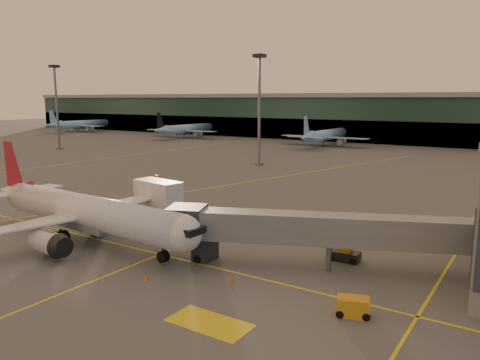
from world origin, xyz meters
The scene contains 14 objects.
ground centered at (0.00, 0.00, 0.00)m, with size 600.00×600.00×0.00m, color #4C4F54.
taxi_markings centered at (-7.32, 44.49, 0.01)m, with size 100.12×173.00×0.01m.
terminal centered at (0.00, 141.79, 8.76)m, with size 400.00×20.00×17.60m.
mast_west_far centered at (-90.00, 62.00, 14.86)m, with size 2.40×2.40×25.60m.
mast_west_near centered at (-20.00, 66.00, 14.86)m, with size 2.40×2.40×25.60m.
distant_aircraft_row centered at (10.83, 118.00, 0.00)m, with size 350.00×34.00×13.00m.
main_airplane centered at (-4.95, 3.66, 3.34)m, with size 34.11×30.72×10.29m.
jet_bridge centered at (22.17, 10.98, 3.63)m, with size 30.16×15.10×5.33m.
catering_truck centered at (-4.58, 15.16, 2.93)m, with size 6.99×3.86×5.16m.
gpu_cart centered at (26.02, 2.59, 0.67)m, with size 2.69×2.13×1.38m.
pushback_tug centered at (21.23, 13.49, 0.60)m, with size 2.96×1.70×1.49m.
cone_nose centered at (15.05, 3.01, 0.26)m, with size 0.43×0.43×0.55m.
cone_wing_left centered at (-7.26, 21.51, 0.27)m, with size 0.43×0.43×0.55m.
cone_fwd centered at (8.79, -0.80, 0.25)m, with size 0.41×0.41×0.52m.
Camera 1 is at (36.57, -28.41, 15.54)m, focal length 35.00 mm.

